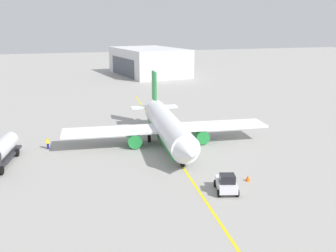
{
  "coord_description": "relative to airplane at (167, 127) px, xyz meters",
  "views": [
    {
      "loc": [
        53.38,
        -17.43,
        18.04
      ],
      "look_at": [
        0.0,
        0.0,
        3.0
      ],
      "focal_mm": 41.08,
      "sensor_mm": 36.0,
      "label": 1
    }
  ],
  "objects": [
    {
      "name": "taxi_line_marking",
      "position": [
        0.47,
        -0.05,
        -2.7
      ],
      "size": [
        83.42,
        9.89,
        0.01
      ],
      "primitive_type": "cube",
      "rotation": [
        0.0,
        0.0,
        -0.11
      ],
      "color": "yellow",
      "rests_on": "ground"
    },
    {
      "name": "ground_plane",
      "position": [
        0.47,
        -0.05,
        -2.7
      ],
      "size": [
        400.0,
        400.0,
        0.0
      ],
      "primitive_type": "plane",
      "color": "#9E9B96"
    },
    {
      "name": "pushback_tug",
      "position": [
        18.64,
        0.78,
        -1.69
      ],
      "size": [
        4.02,
        3.18,
        2.2
      ],
      "color": "silver",
      "rests_on": "ground"
    },
    {
      "name": "airplane",
      "position": [
        0.0,
        0.0,
        0.0
      ],
      "size": [
        29.43,
        31.86,
        9.77
      ],
      "color": "white",
      "rests_on": "ground"
    },
    {
      "name": "distant_hangar",
      "position": [
        -80.87,
        19.15,
        2.03
      ],
      "size": [
        34.19,
        23.65,
        9.46
      ],
      "color": "silver",
      "rests_on": "ground"
    },
    {
      "name": "safety_cone_nose",
      "position": [
        16.66,
        4.6,
        -2.35
      ],
      "size": [
        0.64,
        0.64,
        0.71
      ],
      "primitive_type": "cone",
      "color": "#F2590F",
      "rests_on": "ground"
    },
    {
      "name": "refueling_worker",
      "position": [
        -3.33,
        -17.6,
        -1.88
      ],
      "size": [
        0.54,
        0.38,
        1.71
      ],
      "color": "navy",
      "rests_on": "ground"
    },
    {
      "name": "fuel_tanker",
      "position": [
        1.5,
        -23.64,
        -0.97
      ],
      "size": [
        11.08,
        4.76,
        3.15
      ],
      "color": "#2D2D33",
      "rests_on": "ground"
    }
  ]
}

